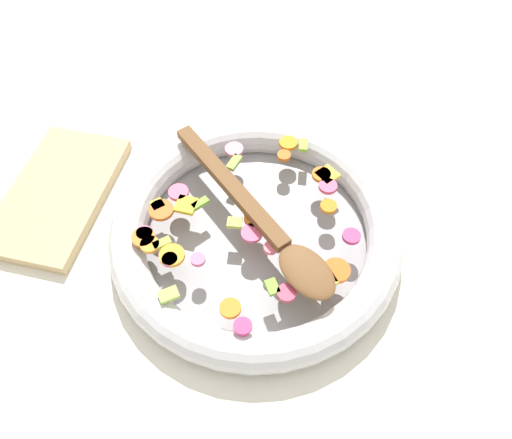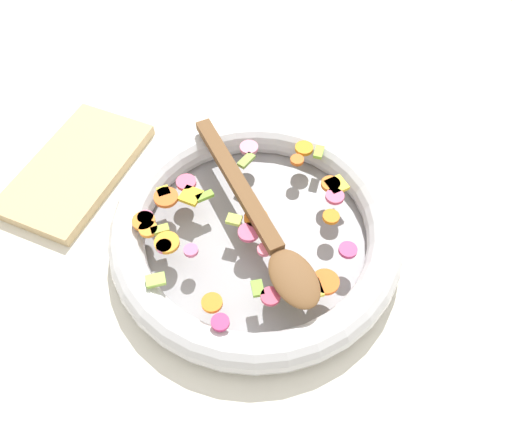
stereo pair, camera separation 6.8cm
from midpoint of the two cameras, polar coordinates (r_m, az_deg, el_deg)
The scene contains 5 objects.
ground_plane at distance 0.72m, azimuth -2.69°, elevation -2.48°, with size 4.00×4.00×0.00m, color silver.
skillet at distance 0.71m, azimuth -2.76°, elevation -1.51°, with size 0.41×0.41×0.05m.
chopped_vegetables at distance 0.68m, azimuth -4.45°, elevation -0.68°, with size 0.34×0.31×0.01m.
wooden_spoon at distance 0.66m, azimuth -2.06°, elevation -0.57°, with size 0.26×0.29×0.01m.
cutting_board at distance 0.83m, azimuth -23.92°, elevation 2.54°, with size 0.25×0.14×0.02m.
Camera 1 is at (0.39, 0.09, 0.61)m, focal length 35.00 mm.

